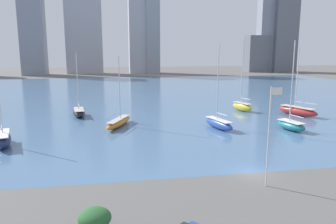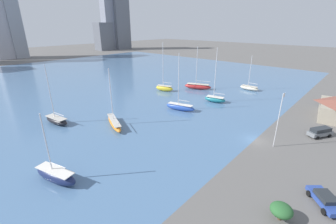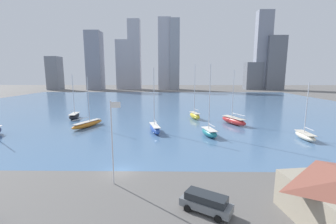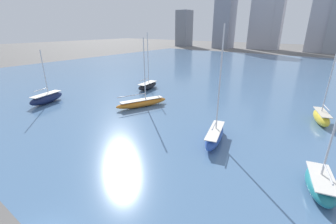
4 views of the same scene
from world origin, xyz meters
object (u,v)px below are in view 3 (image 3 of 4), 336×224
at_px(sailboat_blue, 155,128).
at_px(parked_suv_gray, 206,202).
at_px(flag_pole, 113,140).
at_px(sailboat_orange, 88,124).
at_px(sailboat_teal, 209,132).
at_px(sailboat_black, 74,116).
at_px(sailboat_red, 233,120).
at_px(sailboat_yellow, 195,115).
at_px(sailboat_cream, 305,135).

height_order(sailboat_blue, parked_suv_gray, sailboat_blue).
xyz_separation_m(flag_pole, sailboat_orange, (-14.48, 30.18, -4.86)).
bearing_deg(sailboat_teal, sailboat_black, 139.41).
bearing_deg(flag_pole, sailboat_black, 118.81).
relative_size(sailboat_red, sailboat_black, 1.08).
distance_m(sailboat_red, sailboat_teal, 14.88).
xyz_separation_m(sailboat_teal, sailboat_black, (-38.16, 19.29, -0.08)).
distance_m(flag_pole, sailboat_yellow, 43.83).
bearing_deg(sailboat_red, sailboat_cream, -76.21).
relative_size(flag_pole, sailboat_yellow, 0.64).
distance_m(sailboat_orange, parked_suv_gray, 43.72).
relative_size(sailboat_cream, sailboat_black, 0.88).
relative_size(sailboat_orange, parked_suv_gray, 2.42).
relative_size(sailboat_yellow, sailboat_cream, 1.38).
distance_m(sailboat_teal, sailboat_black, 42.76).
bearing_deg(sailboat_yellow, flag_pole, -126.88).
distance_m(sailboat_yellow, sailboat_teal, 19.34).
relative_size(sailboat_blue, sailboat_cream, 1.26).
xyz_separation_m(sailboat_cream, parked_suv_gray, (-24.62, -25.42, 0.19)).
bearing_deg(sailboat_black, sailboat_red, -16.62).
bearing_deg(sailboat_teal, sailboat_blue, 150.85).
bearing_deg(sailboat_red, sailboat_blue, 178.82).
bearing_deg(sailboat_teal, flag_pole, -139.12).
height_order(sailboat_red, sailboat_teal, sailboat_teal).
bearing_deg(sailboat_cream, sailboat_yellow, 135.19).
height_order(flag_pole, sailboat_yellow, sailboat_yellow).
bearing_deg(sailboat_teal, parked_suv_gray, -113.99).
relative_size(sailboat_red, sailboat_blue, 0.98).
bearing_deg(sailboat_teal, sailboat_cream, -19.95).
relative_size(sailboat_red, parked_suv_gray, 2.75).
height_order(flag_pole, sailboat_orange, sailboat_orange).
relative_size(sailboat_orange, sailboat_cream, 1.09).
relative_size(flag_pole, sailboat_teal, 0.67).
xyz_separation_m(sailboat_orange, sailboat_teal, (30.00, -8.30, 0.15)).
bearing_deg(sailboat_blue, sailboat_cream, -24.47).
height_order(sailboat_teal, sailboat_black, sailboat_teal).
xyz_separation_m(sailboat_orange, parked_suv_gray, (25.04, -35.84, 0.18)).
distance_m(sailboat_black, parked_suv_gray, 57.41).
bearing_deg(sailboat_black, sailboat_yellow, -7.90).
bearing_deg(parked_suv_gray, sailboat_red, 12.02).
bearing_deg(sailboat_blue, sailboat_black, 133.74).
bearing_deg(sailboat_black, sailboat_cream, -28.25).
relative_size(sailboat_red, sailboat_orange, 1.13).
distance_m(sailboat_red, sailboat_cream, 18.06).
relative_size(sailboat_orange, sailboat_black, 0.96).
bearing_deg(sailboat_red, flag_pole, -149.31).
relative_size(sailboat_blue, parked_suv_gray, 2.81).
height_order(sailboat_teal, sailboat_cream, sailboat_teal).
height_order(sailboat_orange, sailboat_cream, sailboat_orange).
bearing_deg(sailboat_blue, flag_pole, -112.03).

